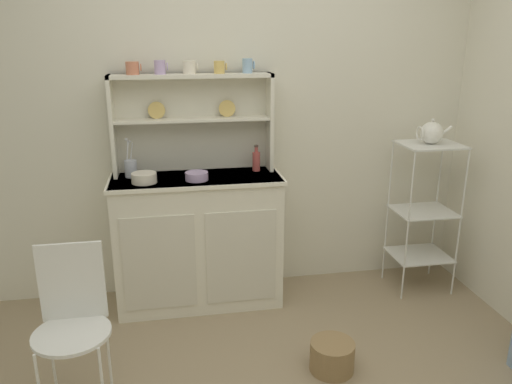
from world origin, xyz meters
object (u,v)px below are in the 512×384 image
Objects in this scene: floor_basket at (332,356)px; bowl_mixing_large at (144,178)px; cup_terracotta_0 at (133,68)px; jam_bottle at (256,161)px; porcelain_teapot at (432,133)px; wire_chair at (72,315)px; utensil_jar at (131,168)px; hutch_shelf_unit at (192,115)px; hutch_cabinet at (198,239)px; bakers_rack at (424,203)px.

bowl_mixing_large is (-0.99, 0.82, 0.84)m from floor_basket.
jam_bottle is (0.77, -0.04, -0.61)m from cup_terracotta_0.
bowl_mixing_large is at bearing -167.78° from jam_bottle.
porcelain_teapot reaches higher than jam_bottle.
utensil_jar is (0.24, 1.02, 0.44)m from wire_chair.
floor_basket is at bearing -75.71° from jam_bottle.
jam_bottle is at bearing -10.61° from hutch_shelf_unit.
bakers_rack is (1.58, -0.07, 0.19)m from hutch_cabinet.
bowl_mixing_large is at bearing -167.30° from hutch_cabinet.
floor_basket is (-0.92, -0.82, -0.56)m from bakers_rack.
wire_chair is (-0.66, -0.94, 0.06)m from hutch_cabinet.
hutch_shelf_unit reaches higher than utensil_jar.
hutch_cabinet is 7.12× the size of bowl_mixing_large.
hutch_cabinet is 1.15m from wire_chair.
utensil_jar is (-0.41, 0.08, 0.50)m from hutch_cabinet.
jam_bottle is (0.74, 0.16, 0.04)m from bowl_mixing_large.
cup_terracotta_0 is at bearing 177.32° from jam_bottle.
bowl_mixing_large is (-1.91, -0.00, 0.28)m from bakers_rack.
floor_basket is at bearing -42.10° from utensil_jar.
hutch_cabinet is 1.18m from cup_terracotta_0.
floor_basket is 1.57× the size of bowl_mixing_large.
jam_bottle is (1.07, 1.03, 0.45)m from wire_chair.
hutch_shelf_unit reaches higher than jam_bottle.
hutch_shelf_unit reaches higher than wire_chair.
hutch_cabinet is at bearing -168.17° from jam_bottle.
utensil_jar is (-2.00, 0.15, 0.31)m from bakers_rack.
hutch_shelf_unit reaches higher than hutch_cabinet.
bakers_rack is at bearing 0.00° from porcelain_teapot.
cup_terracotta_0 reaches higher than floor_basket.
porcelain_teapot is (1.91, 0.00, 0.22)m from bowl_mixing_large.
jam_bottle reaches higher than wire_chair.
jam_bottle is at bearing 172.40° from porcelain_teapot.
wire_chair is at bearing -120.63° from hutch_shelf_unit.
cup_terracotta_0 is (-0.36, 0.12, 1.12)m from hutch_cabinet.
utensil_jar is at bearing 169.18° from hutch_cabinet.
hutch_shelf_unit is 1.72m from floor_basket.
cup_terracotta_0 is 0.38× the size of utensil_jar.
jam_bottle is (0.41, 0.09, 0.51)m from hutch_cabinet.
hutch_cabinet is 4.42× the size of utensil_jar.
bakers_rack is 6.85× the size of bowl_mixing_large.
floor_basket is 1.34m from jam_bottle.
porcelain_teapot reaches higher than utensil_jar.
hutch_cabinet reaches higher than floor_basket.
jam_bottle is at bearing 104.29° from floor_basket.
wire_chair is at bearing -103.40° from utensil_jar.
floor_basket is at bearing -44.85° from cup_terracotta_0.
hutch_shelf_unit reaches higher than bowl_mixing_large.
bowl_mixing_large is 1.92m from porcelain_teapot.
wire_chair is 1.14m from utensil_jar.
porcelain_teapot is (1.17, -0.16, 0.18)m from jam_bottle.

